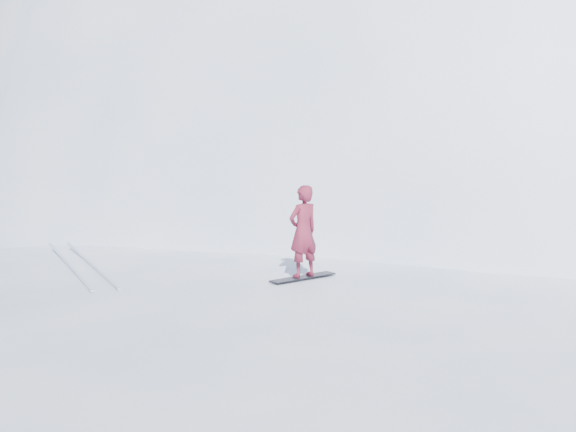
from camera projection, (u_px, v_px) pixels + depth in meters
name	position (u px, v px, depth m)	size (l,w,h in m)	color
near_ridge	(197.00, 387.00, 13.20)	(36.00, 28.00, 4.80)	white
summit_peak	(467.00, 221.00, 41.15)	(60.00, 56.00, 56.00)	white
peak_shoulder	(323.00, 243.00, 31.97)	(28.00, 24.00, 18.00)	white
wind_bumps	(121.00, 414.00, 11.91)	(16.00, 14.40, 1.00)	white
snowboard	(303.00, 277.00, 12.44)	(1.47, 0.27, 0.02)	black
snowboarder	(303.00, 231.00, 12.34)	(0.65, 0.43, 1.78)	maroon
board_tracks	(78.00, 262.00, 14.02)	(1.56, 5.92, 0.04)	silver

